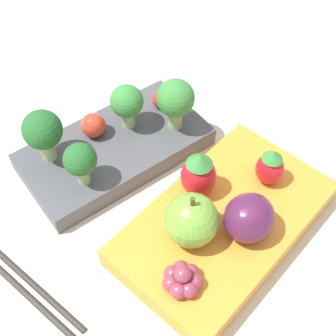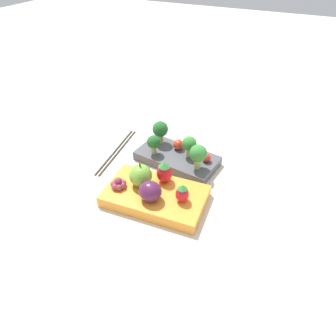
{
  "view_description": "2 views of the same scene",
  "coord_description": "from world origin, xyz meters",
  "px_view_note": "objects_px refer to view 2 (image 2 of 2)",
  "views": [
    {
      "loc": [
        -0.19,
        -0.21,
        0.39
      ],
      "look_at": [
        0.01,
        -0.01,
        0.04
      ],
      "focal_mm": 50.0,
      "sensor_mm": 36.0,
      "label": 1
    },
    {
      "loc": [
        0.24,
        -0.48,
        0.45
      ],
      "look_at": [
        0.01,
        -0.01,
        0.04
      ],
      "focal_mm": 32.0,
      "sensor_mm": 36.0,
      "label": 2
    }
  ],
  "objects_px": {
    "broccoli_floret_0": "(154,143)",
    "grape_cluster": "(118,184)",
    "strawberry_0": "(182,193)",
    "plum": "(150,191)",
    "bento_box_fruit": "(155,196)",
    "chopsticks_pair": "(117,151)",
    "broccoli_floret_3": "(189,144)",
    "apple": "(141,175)",
    "broccoli_floret_2": "(160,130)",
    "cherry_tomato_0": "(207,158)",
    "cherry_tomato_1": "(178,144)",
    "bento_box_savoury": "(179,159)",
    "broccoli_floret_1": "(198,154)",
    "strawberry_1": "(164,172)"
  },
  "relations": [
    {
      "from": "broccoli_floret_2",
      "to": "cherry_tomato_0",
      "type": "distance_m",
      "value": 0.14
    },
    {
      "from": "bento_box_savoury",
      "to": "strawberry_0",
      "type": "relative_size",
      "value": 4.99
    },
    {
      "from": "cherry_tomato_1",
      "to": "plum",
      "type": "distance_m",
      "value": 0.19
    },
    {
      "from": "broccoli_floret_1",
      "to": "plum",
      "type": "height_order",
      "value": "broccoli_floret_1"
    },
    {
      "from": "broccoli_floret_1",
      "to": "strawberry_1",
      "type": "xyz_separation_m",
      "value": [
        -0.05,
        -0.08,
        -0.01
      ]
    },
    {
      "from": "broccoli_floret_0",
      "to": "plum",
      "type": "distance_m",
      "value": 0.16
    },
    {
      "from": "bento_box_fruit",
      "to": "chopsticks_pair",
      "type": "xyz_separation_m",
      "value": [
        -0.18,
        0.12,
        -0.01
      ]
    },
    {
      "from": "broccoli_floret_0",
      "to": "chopsticks_pair",
      "type": "distance_m",
      "value": 0.12
    },
    {
      "from": "cherry_tomato_1",
      "to": "apple",
      "type": "relative_size",
      "value": 0.46
    },
    {
      "from": "broccoli_floret_3",
      "to": "broccoli_floret_0",
      "type": "bearing_deg",
      "value": -161.48
    },
    {
      "from": "bento_box_fruit",
      "to": "plum",
      "type": "distance_m",
      "value": 0.04
    },
    {
      "from": "cherry_tomato_1",
      "to": "apple",
      "type": "bearing_deg",
      "value": -95.85
    },
    {
      "from": "strawberry_1",
      "to": "chopsticks_pair",
      "type": "height_order",
      "value": "strawberry_1"
    },
    {
      "from": "broccoli_floret_1",
      "to": "grape_cluster",
      "type": "bearing_deg",
      "value": -132.54
    },
    {
      "from": "bento_box_fruit",
      "to": "chopsticks_pair",
      "type": "bearing_deg",
      "value": 146.15
    },
    {
      "from": "strawberry_1",
      "to": "broccoli_floret_0",
      "type": "bearing_deg",
      "value": 129.43
    },
    {
      "from": "broccoli_floret_0",
      "to": "broccoli_floret_1",
      "type": "relative_size",
      "value": 0.81
    },
    {
      "from": "strawberry_0",
      "to": "plum",
      "type": "xyz_separation_m",
      "value": [
        -0.06,
        -0.02,
        0.0
      ]
    },
    {
      "from": "broccoli_floret_0",
      "to": "grape_cluster",
      "type": "height_order",
      "value": "broccoli_floret_0"
    },
    {
      "from": "cherry_tomato_0",
      "to": "strawberry_1",
      "type": "distance_m",
      "value": 0.13
    },
    {
      "from": "bento_box_fruit",
      "to": "grape_cluster",
      "type": "distance_m",
      "value": 0.08
    },
    {
      "from": "bento_box_savoury",
      "to": "broccoli_floret_0",
      "type": "distance_m",
      "value": 0.08
    },
    {
      "from": "apple",
      "to": "broccoli_floret_2",
      "type": "bearing_deg",
      "value": 102.49
    },
    {
      "from": "strawberry_1",
      "to": "grape_cluster",
      "type": "height_order",
      "value": "strawberry_1"
    },
    {
      "from": "broccoli_floret_0",
      "to": "cherry_tomato_1",
      "type": "distance_m",
      "value": 0.07
    },
    {
      "from": "bento_box_savoury",
      "to": "cherry_tomato_0",
      "type": "relative_size",
      "value": 9.99
    },
    {
      "from": "bento_box_fruit",
      "to": "broccoli_floret_0",
      "type": "bearing_deg",
      "value": 118.63
    },
    {
      "from": "cherry_tomato_1",
      "to": "plum",
      "type": "xyz_separation_m",
      "value": [
        0.02,
        -0.19,
        0.01
      ]
    },
    {
      "from": "broccoli_floret_0",
      "to": "plum",
      "type": "bearing_deg",
      "value": -64.84
    },
    {
      "from": "cherry_tomato_1",
      "to": "apple",
      "type": "xyz_separation_m",
      "value": [
        -0.02,
        -0.16,
        0.01
      ]
    },
    {
      "from": "cherry_tomato_1",
      "to": "strawberry_0",
      "type": "bearing_deg",
      "value": -63.81
    },
    {
      "from": "broccoli_floret_1",
      "to": "cherry_tomato_0",
      "type": "relative_size",
      "value": 2.94
    },
    {
      "from": "apple",
      "to": "chopsticks_pair",
      "type": "xyz_separation_m",
      "value": [
        -0.14,
        0.11,
        -0.05
      ]
    },
    {
      "from": "broccoli_floret_2",
      "to": "plum",
      "type": "bearing_deg",
      "value": -68.88
    },
    {
      "from": "grape_cluster",
      "to": "broccoli_floret_2",
      "type": "bearing_deg",
      "value": 89.47
    },
    {
      "from": "bento_box_fruit",
      "to": "cherry_tomato_1",
      "type": "distance_m",
      "value": 0.17
    },
    {
      "from": "broccoli_floret_2",
      "to": "cherry_tomato_0",
      "type": "bearing_deg",
      "value": -10.51
    },
    {
      "from": "cherry_tomato_0",
      "to": "broccoli_floret_3",
      "type": "bearing_deg",
      "value": 176.71
    },
    {
      "from": "strawberry_0",
      "to": "broccoli_floret_1",
      "type": "bearing_deg",
      "value": 95.9
    },
    {
      "from": "broccoli_floret_3",
      "to": "cherry_tomato_1",
      "type": "xyz_separation_m",
      "value": [
        -0.04,
        0.02,
        -0.02
      ]
    },
    {
      "from": "plum",
      "to": "grape_cluster",
      "type": "xyz_separation_m",
      "value": [
        -0.08,
        0.0,
        -0.01
      ]
    },
    {
      "from": "chopsticks_pair",
      "to": "grape_cluster",
      "type": "bearing_deg",
      "value": -54.53
    },
    {
      "from": "bento_box_fruit",
      "to": "broccoli_floret_2",
      "type": "height_order",
      "value": "broccoli_floret_2"
    },
    {
      "from": "broccoli_floret_0",
      "to": "chopsticks_pair",
      "type": "relative_size",
      "value": 0.24
    },
    {
      "from": "broccoli_floret_0",
      "to": "broccoli_floret_1",
      "type": "bearing_deg",
      "value": -4.0
    },
    {
      "from": "broccoli_floret_3",
      "to": "apple",
      "type": "distance_m",
      "value": 0.15
    },
    {
      "from": "plum",
      "to": "broccoli_floret_3",
      "type": "bearing_deg",
      "value": 86.23
    },
    {
      "from": "broccoli_floret_1",
      "to": "broccoli_floret_2",
      "type": "xyz_separation_m",
      "value": [
        -0.12,
        0.06,
        -0.0
      ]
    },
    {
      "from": "bento_box_savoury",
      "to": "broccoli_floret_3",
      "type": "distance_m",
      "value": 0.05
    },
    {
      "from": "cherry_tomato_0",
      "to": "cherry_tomato_1",
      "type": "height_order",
      "value": "cherry_tomato_1"
    }
  ]
}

